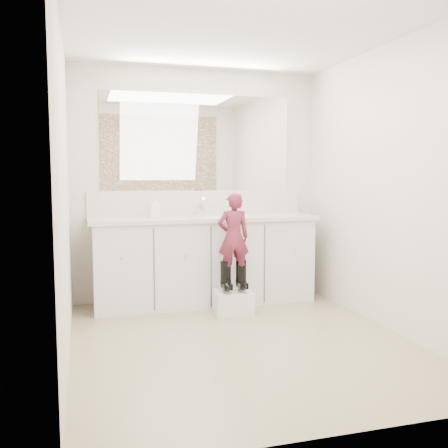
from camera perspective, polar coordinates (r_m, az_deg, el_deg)
name	(u,v)px	position (r m, az deg, el deg)	size (l,w,h in m)	color
floor	(241,341)	(4.05, 1.97, -13.21)	(3.00, 3.00, 0.00)	#8A7A5A
ceiling	(242,28)	(3.98, 2.10, 21.52)	(3.00, 3.00, 0.00)	white
wall_back	(198,185)	(5.28, -3.01, 4.47)	(2.60, 2.60, 0.00)	beige
wall_front	(338,198)	(2.45, 12.93, 2.88)	(2.60, 2.60, 0.00)	beige
wall_left	(64,191)	(3.65, -17.81, 3.64)	(3.00, 3.00, 0.00)	beige
wall_right	(389,188)	(4.41, 18.34, 3.94)	(3.00, 3.00, 0.00)	beige
vanity_cabinet	(204,262)	(5.09, -2.27, -4.35)	(2.20, 0.55, 0.85)	silver
countertop	(204,219)	(5.02, -2.25, 0.63)	(2.28, 0.58, 0.04)	beige
backsplash	(198,203)	(5.27, -2.96, 2.46)	(2.28, 0.03, 0.25)	beige
mirror	(198,143)	(5.28, -3.01, 9.25)	(2.00, 0.02, 1.00)	white
dot_panel	(339,103)	(2.48, 13.05, 13.32)	(2.00, 0.01, 1.20)	#472819
faucet	(201,210)	(5.17, -2.68, 1.56)	(0.08, 0.08, 0.10)	silver
cup	(237,211)	(5.17, 1.54, 1.54)	(0.10, 0.10, 0.10)	beige
soap_bottle	(154,206)	(4.97, -7.95, 2.02)	(0.10, 0.10, 0.22)	white
step_stool	(233,302)	(4.75, 1.07, -8.95)	(0.35, 0.29, 0.22)	silver
boot_left	(226,276)	(4.67, 0.19, -5.99)	(0.11, 0.19, 0.29)	black
boot_right	(241,275)	(4.72, 1.95, -5.88)	(0.11, 0.19, 0.29)	black
toddler	(233,237)	(4.64, 1.08, -1.50)	(0.30, 0.20, 0.82)	#A63354
toothbrush	(241,222)	(4.64, 1.91, 0.24)	(0.01, 0.01, 0.14)	#CE5084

